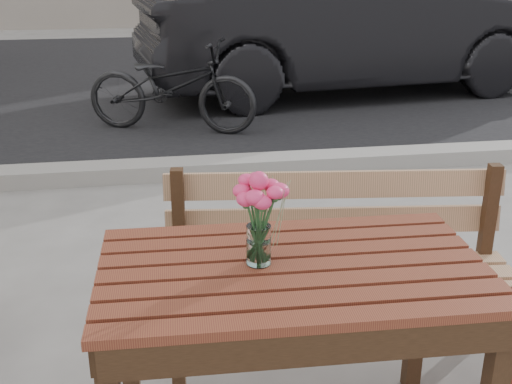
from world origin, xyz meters
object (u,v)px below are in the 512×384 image
(parked_car, at_px, (352,23))
(bicycle, at_px, (171,86))
(main_table, at_px, (292,299))
(main_vase, at_px, (259,208))

(parked_car, bearing_deg, bicycle, 115.69)
(main_table, xyz_separation_m, bicycle, (-0.23, 4.20, -0.18))
(main_vase, bearing_deg, main_table, -14.53)
(main_table, relative_size, bicycle, 0.74)
(main_vase, bearing_deg, parked_car, 70.17)
(main_vase, bearing_deg, bicycle, 91.74)
(main_table, distance_m, main_vase, 0.32)
(main_vase, height_order, parked_car, parked_car)
(main_table, bearing_deg, main_vase, 167.30)
(bicycle, bearing_deg, parked_car, -35.95)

